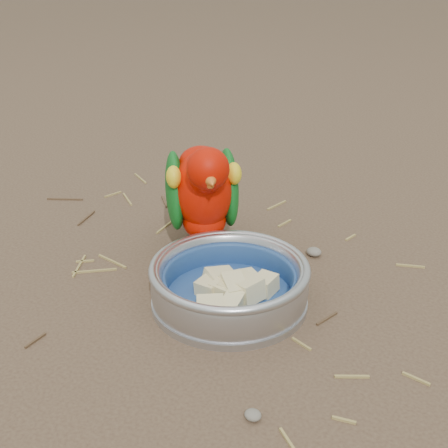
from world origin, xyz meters
The scene contains 6 objects.
ground centered at (0.00, 0.00, 0.00)m, with size 60.00×60.00×0.00m, color brown.
food_bowl centered at (0.02, 0.10, 0.01)m, with size 0.21×0.21×0.02m, color #B2B2BA.
bowl_wall centered at (0.02, 0.10, 0.04)m, with size 0.21×0.21×0.04m, color #B2B2BA, non-canonical shape.
fruit_wedges centered at (0.02, 0.10, 0.03)m, with size 0.13×0.13×0.03m, color beige, non-canonical shape.
lory_parrot centered at (-0.09, 0.19, 0.09)m, with size 0.11×0.23×0.19m, color #B90E00, non-canonical shape.
ground_debris centered at (0.01, 0.08, 0.00)m, with size 0.90×0.80×0.01m, color #998347, non-canonical shape.
Camera 1 is at (0.44, -0.49, 0.47)m, focal length 50.00 mm.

